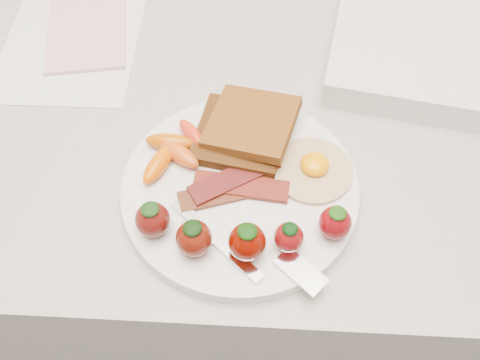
{
  "coord_description": "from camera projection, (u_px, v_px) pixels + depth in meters",
  "views": [
    {
      "loc": [
        0.04,
        1.22,
        1.42
      ],
      "look_at": [
        0.02,
        1.56,
        0.93
      ],
      "focal_mm": 40.0,
      "sensor_mm": 36.0,
      "label": 1
    }
  ],
  "objects": [
    {
      "name": "counter",
      "position": [
        233.0,
        255.0,
        1.07
      ],
      "size": [
        2.0,
        0.6,
        0.9
      ],
      "primitive_type": "cube",
      "color": "gray",
      "rests_on": "ground"
    },
    {
      "name": "notepad",
      "position": [
        86.0,
        32.0,
        0.77
      ],
      "size": [
        0.14,
        0.18,
        0.01
      ],
      "primitive_type": "cube",
      "rotation": [
        0.0,
        0.0,
        0.18
      ],
      "color": "#DAA3A7",
      "rests_on": "paper_sheet"
    },
    {
      "name": "toast_lower",
      "position": [
        241.0,
        135.0,
        0.64
      ],
      "size": [
        0.12,
        0.12,
        0.01
      ],
      "primitive_type": "cube",
      "rotation": [
        0.0,
        0.0,
        -0.18
      ],
      "color": "#381809",
      "rests_on": "plate"
    },
    {
      "name": "baby_carrots",
      "position": [
        173.0,
        149.0,
        0.62
      ],
      "size": [
        0.08,
        0.1,
        0.02
      ],
      "color": "#B95303",
      "rests_on": "plate"
    },
    {
      "name": "plate",
      "position": [
        240.0,
        189.0,
        0.61
      ],
      "size": [
        0.27,
        0.27,
        0.02
      ],
      "primitive_type": "cylinder",
      "color": "silver",
      "rests_on": "counter"
    },
    {
      "name": "fork",
      "position": [
        254.0,
        253.0,
        0.55
      ],
      "size": [
        0.17,
        0.11,
        0.0
      ],
      "color": "white",
      "rests_on": "plate"
    },
    {
      "name": "appliance",
      "position": [
        433.0,
        55.0,
        0.72
      ],
      "size": [
        0.31,
        0.26,
        0.04
      ],
      "primitive_type": "cube",
      "rotation": [
        0.0,
        0.0,
        -0.18
      ],
      "color": "silver",
      "rests_on": "counter"
    },
    {
      "name": "paper_sheet",
      "position": [
        72.0,
        41.0,
        0.77
      ],
      "size": [
        0.19,
        0.25,
        0.0
      ],
      "primitive_type": "cube",
      "rotation": [
        0.0,
        0.0,
        0.01
      ],
      "color": "silver",
      "rests_on": "counter"
    },
    {
      "name": "bacon_strips",
      "position": [
        234.0,
        185.0,
        0.6
      ],
      "size": [
        0.13,
        0.09,
        0.01
      ],
      "color": "#37160C",
      "rests_on": "plate"
    },
    {
      "name": "strawberries",
      "position": [
        236.0,
        232.0,
        0.55
      ],
      "size": [
        0.23,
        0.07,
        0.05
      ],
      "color": "#500E0A",
      "rests_on": "plate"
    },
    {
      "name": "toast_upper",
      "position": [
        252.0,
        123.0,
        0.63
      ],
      "size": [
        0.12,
        0.12,
        0.02
      ],
      "primitive_type": "cube",
      "rotation": [
        0.0,
        -0.1,
        -0.27
      ],
      "color": "#4A1F0A",
      "rests_on": "toast_lower"
    },
    {
      "name": "fried_egg",
      "position": [
        313.0,
        169.0,
        0.61
      ],
      "size": [
        0.12,
        0.12,
        0.02
      ],
      "color": "beige",
      "rests_on": "plate"
    }
  ]
}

